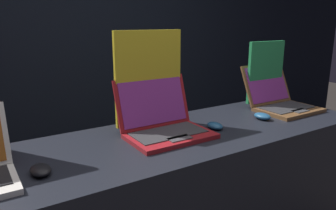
{
  "coord_description": "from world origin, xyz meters",
  "views": [
    {
      "loc": [
        -0.76,
        -0.89,
        1.51
      ],
      "look_at": [
        -0.01,
        0.3,
        1.14
      ],
      "focal_mm": 35.0,
      "sensor_mm": 36.0,
      "label": 1
    }
  ],
  "objects_px": {
    "promo_stand_middle": "(149,82)",
    "laptop_back": "(280,99)",
    "mouse_back": "(262,116)",
    "laptop_middle": "(163,122)",
    "mouse_middle": "(215,126)",
    "promo_stand_back": "(265,75)",
    "mouse_front": "(41,170)"
  },
  "relations": [
    {
      "from": "promo_stand_middle",
      "to": "mouse_back",
      "type": "height_order",
      "value": "promo_stand_middle"
    },
    {
      "from": "mouse_back",
      "to": "promo_stand_middle",
      "type": "bearing_deg",
      "value": 159.72
    },
    {
      "from": "mouse_front",
      "to": "mouse_back",
      "type": "xyz_separation_m",
      "value": [
        1.14,
        0.04,
        0.0
      ]
    },
    {
      "from": "promo_stand_middle",
      "to": "laptop_back",
      "type": "relative_size",
      "value": 1.3
    },
    {
      "from": "mouse_front",
      "to": "laptop_middle",
      "type": "xyz_separation_m",
      "value": [
        0.57,
        0.12,
        0.04
      ]
    },
    {
      "from": "mouse_front",
      "to": "mouse_back",
      "type": "height_order",
      "value": "same"
    },
    {
      "from": "promo_stand_middle",
      "to": "laptop_back",
      "type": "height_order",
      "value": "promo_stand_middle"
    },
    {
      "from": "mouse_middle",
      "to": "mouse_back",
      "type": "xyz_separation_m",
      "value": [
        0.32,
        -0.01,
        0.0
      ]
    },
    {
      "from": "laptop_middle",
      "to": "promo_stand_middle",
      "type": "distance_m",
      "value": 0.21
    },
    {
      "from": "laptop_middle",
      "to": "laptop_back",
      "type": "distance_m",
      "value": 0.82
    },
    {
      "from": "mouse_back",
      "to": "promo_stand_back",
      "type": "relative_size",
      "value": 0.25
    },
    {
      "from": "laptop_back",
      "to": "mouse_back",
      "type": "relative_size",
      "value": 3.6
    },
    {
      "from": "mouse_middle",
      "to": "laptop_back",
      "type": "relative_size",
      "value": 0.26
    },
    {
      "from": "laptop_middle",
      "to": "promo_stand_back",
      "type": "bearing_deg",
      "value": 9.4
    },
    {
      "from": "laptop_back",
      "to": "laptop_middle",
      "type": "bearing_deg",
      "value": -179.04
    },
    {
      "from": "laptop_middle",
      "to": "mouse_front",
      "type": "bearing_deg",
      "value": -168.08
    },
    {
      "from": "mouse_front",
      "to": "promo_stand_back",
      "type": "relative_size",
      "value": 0.26
    },
    {
      "from": "mouse_middle",
      "to": "laptop_middle",
      "type": "bearing_deg",
      "value": 165.24
    },
    {
      "from": "laptop_middle",
      "to": "promo_stand_middle",
      "type": "bearing_deg",
      "value": 90.0
    },
    {
      "from": "mouse_middle",
      "to": "promo_stand_middle",
      "type": "xyz_separation_m",
      "value": [
        -0.25,
        0.2,
        0.21
      ]
    },
    {
      "from": "promo_stand_back",
      "to": "mouse_middle",
      "type": "bearing_deg",
      "value": -160.32
    },
    {
      "from": "mouse_middle",
      "to": "promo_stand_back",
      "type": "xyz_separation_m",
      "value": [
        0.57,
        0.2,
        0.17
      ]
    },
    {
      "from": "laptop_middle",
      "to": "promo_stand_back",
      "type": "distance_m",
      "value": 0.84
    },
    {
      "from": "mouse_front",
      "to": "mouse_middle",
      "type": "relative_size",
      "value": 1.1
    },
    {
      "from": "mouse_back",
      "to": "laptop_back",
      "type": "bearing_deg",
      "value": 20.7
    },
    {
      "from": "mouse_middle",
      "to": "mouse_back",
      "type": "height_order",
      "value": "mouse_back"
    },
    {
      "from": "promo_stand_middle",
      "to": "mouse_back",
      "type": "distance_m",
      "value": 0.65
    },
    {
      "from": "mouse_front",
      "to": "promo_stand_middle",
      "type": "distance_m",
      "value": 0.66
    },
    {
      "from": "mouse_middle",
      "to": "mouse_back",
      "type": "bearing_deg",
      "value": -2.31
    },
    {
      "from": "laptop_back",
      "to": "mouse_back",
      "type": "height_order",
      "value": "laptop_back"
    },
    {
      "from": "laptop_middle",
      "to": "mouse_middle",
      "type": "height_order",
      "value": "laptop_middle"
    },
    {
      "from": "laptop_middle",
      "to": "mouse_middle",
      "type": "xyz_separation_m",
      "value": [
        0.25,
        -0.07,
        -0.04
      ]
    }
  ]
}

